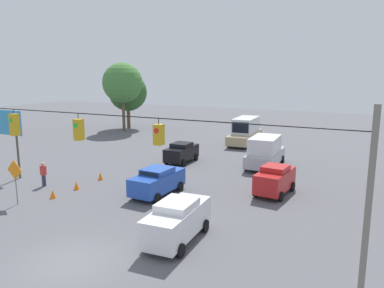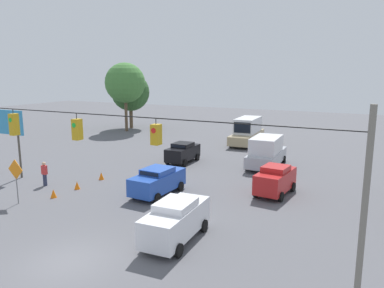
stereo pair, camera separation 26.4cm
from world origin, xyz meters
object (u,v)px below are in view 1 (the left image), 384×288
at_px(work_zone_sign, 15,173).
at_px(tree_horizon_right, 123,83).
at_px(traffic_cone_third, 100,176).
at_px(tree_horizon_left, 128,92).
at_px(box_truck_silver_oncoming_deep, 265,152).
at_px(sedan_red_oncoming_far, 275,179).
at_px(traffic_cone_second, 76,186).
at_px(sedan_blue_withflow_mid, 158,181).
at_px(sedan_white_crossing_near, 177,220).
at_px(sedan_black_withflow_far, 182,152).
at_px(pedestrian, 43,174).
at_px(traffic_cone_nearest, 53,194).
at_px(box_truck_tan_withflow_deep, 245,131).
at_px(overhead_signal_span, 78,158).
at_px(roadside_billboard, 3,127).

xyz_separation_m(work_zone_sign, tree_horizon_right, (11.85, -27.14, 4.69)).
relative_size(traffic_cone_third, tree_horizon_left, 0.07).
bearing_deg(tree_horizon_right, box_truck_silver_oncoming_deep, 154.73).
bearing_deg(sedan_red_oncoming_far, traffic_cone_second, 22.31).
relative_size(sedan_blue_withflow_mid, tree_horizon_right, 0.47).
bearing_deg(sedan_red_oncoming_far, sedan_blue_withflow_mid, 27.30).
bearing_deg(sedan_white_crossing_near, traffic_cone_second, -21.17).
distance_m(work_zone_sign, tree_horizon_right, 29.98).
bearing_deg(work_zone_sign, traffic_cone_third, -99.49).
relative_size(sedan_white_crossing_near, sedan_black_withflow_far, 1.17).
height_order(sedan_red_oncoming_far, pedestrian, sedan_red_oncoming_far).
height_order(sedan_white_crossing_near, traffic_cone_nearest, sedan_white_crossing_near).
relative_size(sedan_blue_withflow_mid, traffic_cone_nearest, 7.96).
height_order(sedan_white_crossing_near, box_truck_silver_oncoming_deep, box_truck_silver_oncoming_deep).
bearing_deg(box_truck_tan_withflow_deep, pedestrian, 70.56).
height_order(box_truck_tan_withflow_deep, sedan_white_crossing_near, box_truck_tan_withflow_deep).
bearing_deg(overhead_signal_span, roadside_billboard, -26.70).
bearing_deg(box_truck_silver_oncoming_deep, sedan_black_withflow_far, 14.64).
distance_m(sedan_blue_withflow_mid, sedan_white_crossing_near, 7.17).
bearing_deg(overhead_signal_span, traffic_cone_second, -44.96).
bearing_deg(sedan_white_crossing_near, sedan_blue_withflow_mid, -50.84).
distance_m(sedan_white_crossing_near, sedan_red_oncoming_far, 9.53).
bearing_deg(sedan_black_withflow_far, sedan_red_oncoming_far, 152.22).
relative_size(overhead_signal_span, work_zone_sign, 8.09).
distance_m(sedan_white_crossing_near, tree_horizon_left, 38.78).
bearing_deg(pedestrian, box_truck_tan_withflow_deep, -109.44).
height_order(traffic_cone_third, pedestrian, pedestrian).
distance_m(box_truck_tan_withflow_deep, work_zone_sign, 26.48).
height_order(sedan_blue_withflow_mid, sedan_red_oncoming_far, sedan_red_oncoming_far).
relative_size(box_truck_silver_oncoming_deep, traffic_cone_second, 11.05).
height_order(traffic_cone_third, tree_horizon_right, tree_horizon_right).
distance_m(sedan_white_crossing_near, traffic_cone_second, 11.00).
distance_m(box_truck_tan_withflow_deep, tree_horizon_right, 18.97).
relative_size(box_truck_silver_oncoming_deep, tree_horizon_left, 0.77).
relative_size(box_truck_tan_withflow_deep, sedan_red_oncoming_far, 1.90).
bearing_deg(tree_horizon_left, traffic_cone_second, 118.63).
height_order(overhead_signal_span, traffic_cone_third, overhead_signal_span).
height_order(overhead_signal_span, sedan_black_withflow_far, overhead_signal_span).
bearing_deg(sedan_white_crossing_near, tree_horizon_right, -49.46).
bearing_deg(traffic_cone_second, roadside_billboard, -2.00).
xyz_separation_m(box_truck_tan_withflow_deep, tree_horizon_left, (19.29, -4.09, 3.81)).
distance_m(sedan_blue_withflow_mid, work_zone_sign, 8.87).
xyz_separation_m(roadside_billboard, tree_horizon_right, (5.61, -22.98, 2.77)).
distance_m(overhead_signal_span, box_truck_tan_withflow_deep, 29.02).
distance_m(sedan_blue_withflow_mid, pedestrian, 8.63).
relative_size(sedan_red_oncoming_far, traffic_cone_third, 7.08).
distance_m(roadside_billboard, tree_horizon_right, 23.82).
height_order(work_zone_sign, pedestrian, work_zone_sign).
bearing_deg(work_zone_sign, sedan_white_crossing_near, 179.66).
height_order(sedan_black_withflow_far, tree_horizon_left, tree_horizon_left).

